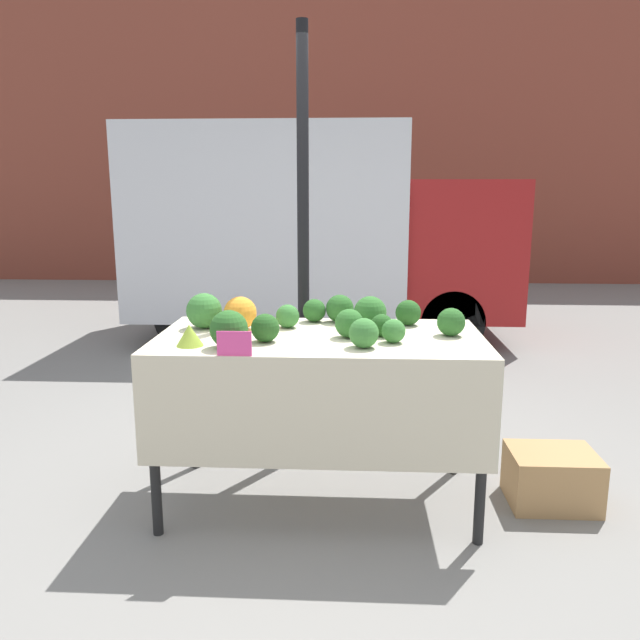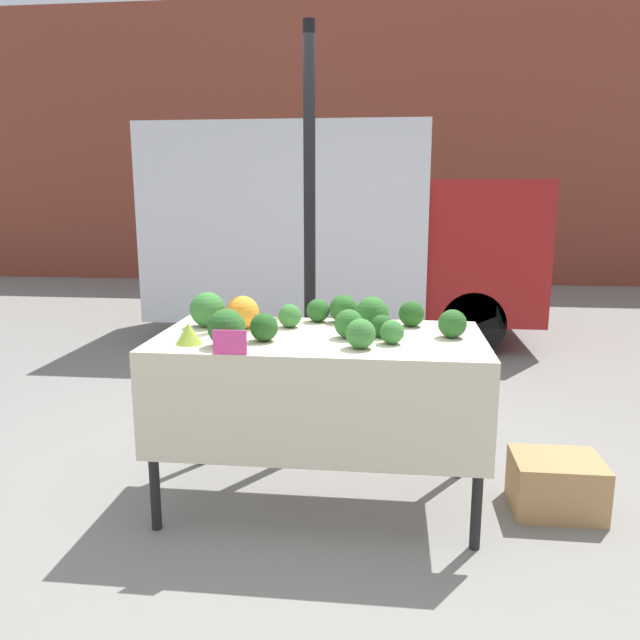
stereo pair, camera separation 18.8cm
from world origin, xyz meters
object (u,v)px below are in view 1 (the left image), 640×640
produce_crate (552,478)px  orange_cauliflower (240,313)px  parked_truck (311,228)px  price_sign (234,344)px

produce_crate → orange_cauliflower: bearing=177.3°
parked_truck → orange_cauliflower: size_ratio=23.36×
parked_truck → produce_crate: 4.37m
produce_crate → price_sign: bearing=-163.9°
produce_crate → parked_truck: bearing=111.4°
orange_cauliflower → produce_crate: (1.66, -0.08, -0.86)m
orange_cauliflower → price_sign: bearing=-82.7°
parked_truck → price_sign: size_ratio=26.28×
orange_cauliflower → produce_crate: orange_cauliflower is taller
orange_cauliflower → parked_truck: bearing=88.3°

